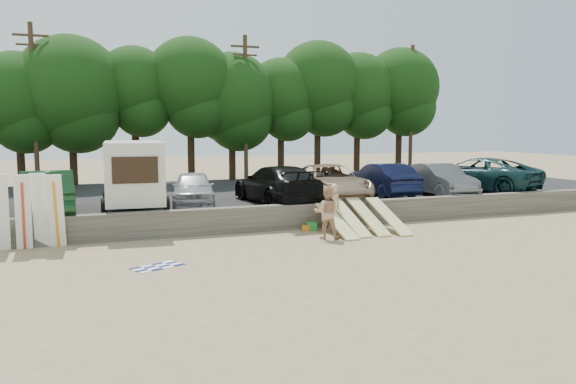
% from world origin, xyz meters
% --- Properties ---
extents(ground, '(120.00, 120.00, 0.00)m').
position_xyz_m(ground, '(0.00, 0.00, 0.00)').
color(ground, tan).
rests_on(ground, ground).
extents(seawall, '(44.00, 0.50, 1.00)m').
position_xyz_m(seawall, '(0.00, 3.00, 0.50)').
color(seawall, '#6B6356').
rests_on(seawall, ground).
extents(parking_lot, '(44.00, 14.50, 0.70)m').
position_xyz_m(parking_lot, '(0.00, 10.50, 0.35)').
color(parking_lot, '#282828').
rests_on(parking_lot, ground).
extents(treeline, '(32.91, 6.40, 9.20)m').
position_xyz_m(treeline, '(0.32, 17.53, 6.38)').
color(treeline, '#382616').
rests_on(treeline, parking_lot).
extents(utility_poles, '(25.80, 0.26, 9.00)m').
position_xyz_m(utility_poles, '(2.00, 16.00, 5.43)').
color(utility_poles, '#473321').
rests_on(utility_poles, parking_lot).
extents(box_trailer, '(2.77, 4.56, 2.80)m').
position_xyz_m(box_trailer, '(-5.81, 5.58, 2.27)').
color(box_trailer, beige).
rests_on(box_trailer, parking_lot).
extents(car_1, '(2.06, 5.35, 1.74)m').
position_xyz_m(car_1, '(-9.06, 5.46, 1.57)').
color(car_1, '#14371B').
rests_on(car_1, parking_lot).
extents(car_2, '(2.53, 4.61, 1.48)m').
position_xyz_m(car_2, '(-3.29, 6.18, 1.44)').
color(car_2, '#B4B3B9').
rests_on(car_2, parking_lot).
extents(car_3, '(2.83, 5.98, 1.68)m').
position_xyz_m(car_3, '(0.38, 5.66, 1.54)').
color(car_3, black).
rests_on(car_3, parking_lot).
extents(car_4, '(3.39, 6.21, 1.65)m').
position_xyz_m(car_4, '(2.97, 5.75, 1.53)').
color(car_4, '#997E61').
rests_on(car_4, parking_lot).
extents(car_5, '(1.90, 4.96, 1.61)m').
position_xyz_m(car_5, '(6.16, 6.34, 1.51)').
color(car_5, black).
rests_on(car_5, parking_lot).
extents(car_6, '(2.03, 4.90, 1.58)m').
position_xyz_m(car_6, '(8.83, 5.42, 1.49)').
color(car_6, '#515457').
rests_on(car_6, parking_lot).
extents(car_7, '(5.05, 7.04, 1.78)m').
position_xyz_m(car_7, '(11.94, 6.40, 1.59)').
color(car_7, '#133135').
rests_on(car_7, parking_lot).
extents(surfboard_upright_1, '(0.56, 0.59, 2.57)m').
position_xyz_m(surfboard_upright_1, '(-10.36, 2.46, 1.28)').
color(surfboard_upright_1, white).
rests_on(surfboard_upright_1, ground).
extents(surfboard_upright_2, '(0.56, 0.67, 2.55)m').
position_xyz_m(surfboard_upright_2, '(-9.69, 2.41, 1.28)').
color(surfboard_upright_2, white).
rests_on(surfboard_upright_2, ground).
extents(surfboard_upright_3, '(0.56, 0.57, 2.57)m').
position_xyz_m(surfboard_upright_3, '(-9.17, 2.58, 1.29)').
color(surfboard_upright_3, white).
rests_on(surfboard_upright_3, ground).
extents(surfboard_upright_4, '(0.57, 0.77, 2.53)m').
position_xyz_m(surfboard_upright_4, '(-8.68, 2.36, 1.26)').
color(surfboard_upright_4, white).
rests_on(surfboard_upright_4, ground).
extents(surfboard_low_0, '(0.56, 2.86, 1.03)m').
position_xyz_m(surfboard_low_0, '(1.24, 1.34, 0.52)').
color(surfboard_low_0, '#E0DD8D').
rests_on(surfboard_low_0, ground).
extents(surfboard_low_1, '(0.56, 2.82, 1.15)m').
position_xyz_m(surfboard_low_1, '(1.91, 1.59, 0.58)').
color(surfboard_low_1, '#E0DD8D').
rests_on(surfboard_low_1, ground).
extents(surfboard_low_2, '(0.56, 2.81, 1.18)m').
position_xyz_m(surfboard_low_2, '(2.69, 1.54, 0.59)').
color(surfboard_low_2, '#E0DD8D').
rests_on(surfboard_low_2, ground).
extents(surfboard_low_3, '(0.56, 2.82, 1.16)m').
position_xyz_m(surfboard_low_3, '(3.51, 1.30, 0.58)').
color(surfboard_low_3, '#E0DD8D').
rests_on(surfboard_low_3, ground).
extents(beachgoer_a, '(0.70, 0.49, 1.82)m').
position_xyz_m(beachgoer_a, '(1.49, 2.19, 0.91)').
color(beachgoer_a, tan).
rests_on(beachgoer_a, ground).
extents(beachgoer_b, '(1.16, 1.07, 1.94)m').
position_xyz_m(beachgoer_b, '(0.53, 0.67, 0.97)').
color(beachgoer_b, tan).
rests_on(beachgoer_b, ground).
extents(cooler, '(0.43, 0.37, 0.32)m').
position_xyz_m(cooler, '(0.67, 2.40, 0.16)').
color(cooler, green).
rests_on(cooler, ground).
extents(gear_bag, '(0.37, 0.34, 0.22)m').
position_xyz_m(gear_bag, '(0.42, 2.40, 0.11)').
color(gear_bag, orange).
rests_on(gear_bag, ground).
extents(beach_towel, '(1.99, 1.99, 0.00)m').
position_xyz_m(beach_towel, '(-5.88, -1.41, 0.01)').
color(beach_towel, white).
rests_on(beach_towel, ground).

